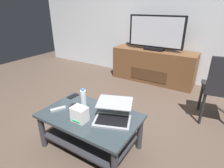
% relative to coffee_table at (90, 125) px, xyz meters
% --- Properties ---
extents(ground_plane, '(7.68, 7.68, 0.00)m').
position_rel_coffee_table_xyz_m(ground_plane, '(-0.07, 0.26, -0.28)').
color(ground_plane, '#4C3D33').
extents(back_wall, '(6.40, 0.12, 2.80)m').
position_rel_coffee_table_xyz_m(back_wall, '(-0.07, 2.52, 1.12)').
color(back_wall, silver).
rests_on(back_wall, ground).
extents(coffee_table, '(1.00, 0.62, 0.41)m').
position_rel_coffee_table_xyz_m(coffee_table, '(0.00, 0.00, 0.00)').
color(coffee_table, '#2D383D').
rests_on(coffee_table, ground).
extents(media_cabinet, '(1.61, 0.48, 0.64)m').
position_rel_coffee_table_xyz_m(media_cabinet, '(-0.12, 2.20, 0.04)').
color(media_cabinet, brown).
rests_on(media_cabinet, ground).
extents(television, '(1.06, 0.20, 0.64)m').
position_rel_coffee_table_xyz_m(television, '(-0.12, 2.18, 0.67)').
color(television, black).
rests_on(television, media_cabinet).
extents(dining_chair, '(0.51, 0.51, 0.91)m').
position_rel_coffee_table_xyz_m(dining_chair, '(1.12, 1.24, 0.23)').
color(dining_chair, black).
rests_on(dining_chair, ground).
extents(laptop, '(0.46, 0.47, 0.15)m').
position_rel_coffee_table_xyz_m(laptop, '(0.24, 0.07, 0.19)').
color(laptop, gray).
rests_on(laptop, coffee_table).
extents(router_box, '(0.15, 0.11, 0.15)m').
position_rel_coffee_table_xyz_m(router_box, '(-0.02, -0.13, 0.20)').
color(router_box, white).
rests_on(router_box, coffee_table).
extents(water_bottle_near, '(0.06, 0.06, 0.25)m').
position_rel_coffee_table_xyz_m(water_bottle_near, '(-0.11, 0.05, 0.25)').
color(water_bottle_near, silver).
rests_on(water_bottle_near, coffee_table).
extents(cell_phone, '(0.08, 0.15, 0.01)m').
position_rel_coffee_table_xyz_m(cell_phone, '(-0.43, 0.21, 0.13)').
color(cell_phone, black).
rests_on(cell_phone, coffee_table).
extents(tv_remote, '(0.11, 0.16, 0.02)m').
position_rel_coffee_table_xyz_m(tv_remote, '(-0.35, -0.10, 0.14)').
color(tv_remote, '#99999E').
rests_on(tv_remote, coffee_table).
extents(soundbar_remote, '(0.13, 0.16, 0.02)m').
position_rel_coffee_table_xyz_m(soundbar_remote, '(-0.24, 0.00, 0.14)').
color(soundbar_remote, black).
rests_on(soundbar_remote, coffee_table).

